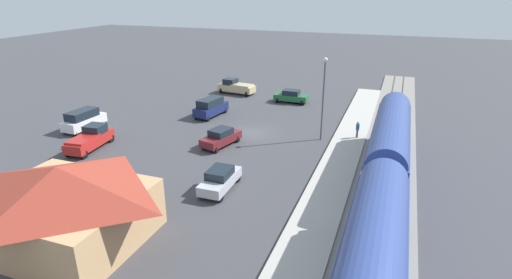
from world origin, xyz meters
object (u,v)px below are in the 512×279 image
Objects in this scene: sedan_silver at (220,179)px; sedan_green at (291,96)px; station_building at (63,203)px; sedan_maroon at (221,137)px; suv_navy at (211,107)px; suv_white at (83,120)px; pickup_red at (90,139)px; light_pole_near_platform at (324,90)px; pedestrian_on_platform at (358,128)px; pickup_tan at (236,87)px.

sedan_green is at bearing -86.74° from sedan_silver.
sedan_silver is at bearing -123.32° from station_building.
sedan_silver is (-3.79, 8.34, 0.00)m from sedan_maroon.
suv_navy and suv_white have the same top height.
suv_white reaches higher than sedan_maroon.
suv_white is at bearing -20.57° from sedan_silver.
sedan_silver is at bearing 168.03° from pickup_red.
suv_navy is (2.92, -25.88, -1.44)m from station_building.
suv_navy is at bearing 50.64° from sedan_green.
pickup_red is at bearing 26.44° from light_pole_near_platform.
light_pole_near_platform is (3.51, 1.04, 3.95)m from pedestrian_on_platform.
sedan_green is at bearing -129.36° from suv_navy.
light_pole_near_platform reaches higher than pickup_red.
suv_navy is at bearing -7.24° from pedestrian_on_platform.
station_building is 1.79× the size of pickup_red.
suv_white reaches higher than sedan_green.
suv_navy is at bearing 96.92° from pickup_tan.
sedan_green is (-18.42, -18.36, -0.27)m from suv_white.
station_building is 1.78× the size of pickup_tan.
suv_white is 21.24m from sedan_silver.
pickup_red is (9.20, -12.46, -1.56)m from station_building.
sedan_silver is at bearing 110.48° from pickup_tan.
pickup_tan is at bearing -83.41° from station_building.
sedan_maroon is 11.14m from light_pole_near_platform.
station_building is at bearing 63.64° from light_pole_near_platform.
pickup_red is (6.27, 13.42, -0.12)m from suv_navy.
station_building is at bearing 58.12° from pedestrian_on_platform.
pedestrian_on_platform is at bearing -154.93° from pickup_red.
pickup_red is (23.90, 11.18, -0.25)m from pedestrian_on_platform.
suv_white is at bearing 64.61° from pickup_tan.
pickup_tan is 9.03m from sedan_green.
station_building is at bearing 126.44° from pickup_red.
pickup_red is at bearing -53.56° from station_building.
pickup_red is at bearing -11.97° from sedan_silver.
pedestrian_on_platform is 15.25m from sedan_green.
suv_white is 1.10× the size of sedan_silver.
light_pole_near_platform reaches higher than sedan_maroon.
sedan_silver is (-8.99, 16.66, -0.27)m from suv_navy.
sedan_green is (10.12, -11.40, -0.40)m from pedestrian_on_platform.
pickup_tan is (-4.94, -24.39, 0.00)m from pickup_red.
sedan_silver is (-6.06, -9.22, -1.71)m from station_building.
station_building is 26.08m from suv_navy.
pedestrian_on_platform is at bearing 131.58° from sedan_green.
suv_navy is 14.26m from suv_white.
pedestrian_on_platform reaches higher than sedan_green.
sedan_green is at bearing -121.41° from pickup_red.
pickup_red is 26.46m from sedan_green.
station_building is 37.13m from pickup_tan.
sedan_maroon is at bearing -156.02° from pickup_red.
light_pole_near_platform reaches higher than suv_white.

